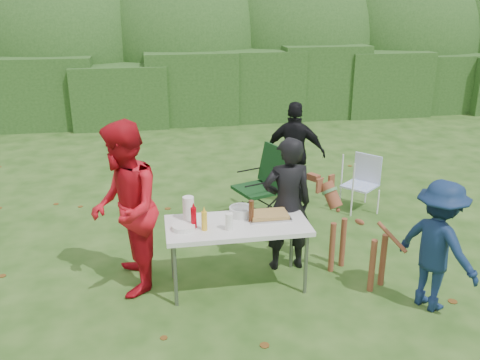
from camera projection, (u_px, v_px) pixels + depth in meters
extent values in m
plane|color=#1E4211|center=(253.00, 287.00, 5.53)|extent=(80.00, 80.00, 0.00)
cube|color=#23471C|center=(191.00, 87.00, 12.65)|extent=(22.00, 1.40, 1.70)
ellipsoid|color=#3D6628|center=(185.00, 50.00, 13.88)|extent=(20.00, 2.60, 3.20)
cube|color=silver|center=(237.00, 226.00, 5.33)|extent=(1.50, 0.70, 0.05)
cylinder|color=slate|center=(175.00, 276.00, 5.09)|extent=(0.04, 0.04, 0.69)
cylinder|color=slate|center=(306.00, 264.00, 5.31)|extent=(0.04, 0.04, 0.69)
cylinder|color=slate|center=(173.00, 250.00, 5.61)|extent=(0.04, 0.04, 0.69)
cylinder|color=slate|center=(292.00, 240.00, 5.83)|extent=(0.04, 0.04, 0.69)
imported|color=black|center=(287.00, 205.00, 5.69)|extent=(0.58, 0.38, 1.57)
imported|color=red|center=(125.00, 209.00, 5.22)|extent=(0.74, 0.93, 1.84)
imported|color=black|center=(295.00, 153.00, 7.58)|extent=(0.98, 0.69, 1.55)
imported|color=#102244|center=(438.00, 246.00, 4.98)|extent=(0.83, 1.00, 1.35)
cube|color=#B7B7BA|center=(269.00, 217.00, 5.46)|extent=(0.45, 0.30, 0.02)
cube|color=#AA8345|center=(269.00, 214.00, 5.45)|extent=(0.40, 0.26, 0.04)
cylinder|color=gold|center=(204.00, 221.00, 5.14)|extent=(0.06, 0.06, 0.20)
cylinder|color=#A6000C|center=(194.00, 218.00, 5.19)|extent=(0.06, 0.06, 0.22)
cylinder|color=#47230F|center=(251.00, 211.00, 5.32)|extent=(0.06, 0.06, 0.24)
cylinder|color=white|center=(188.00, 208.00, 5.37)|extent=(0.12, 0.12, 0.26)
cylinder|color=white|center=(229.00, 222.00, 5.15)|extent=(0.08, 0.08, 0.18)
cylinder|color=silver|center=(241.00, 211.00, 5.49)|extent=(0.26, 0.26, 0.10)
cylinder|color=white|center=(183.00, 227.00, 5.18)|extent=(0.24, 0.24, 0.05)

